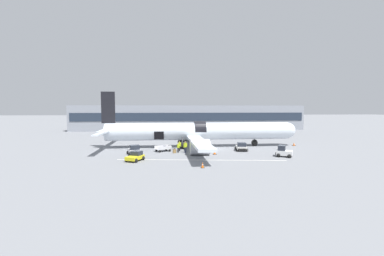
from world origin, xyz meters
name	(u,v)px	position (x,y,z in m)	size (l,w,h in m)	color
ground_plane	(213,149)	(0.00, 0.00, 0.00)	(500.00, 500.00, 0.00)	slate
apron_marking_line	(201,160)	(-3.56, -9.14, 0.00)	(23.40, 3.50, 0.01)	silver
terminal_strip	(189,118)	(0.00, 43.71, 4.09)	(76.77, 11.13, 8.17)	gray
airplane	(197,132)	(-2.52, 3.23, 2.78)	(37.61, 34.43, 10.15)	silver
baggage_tug_lead	(284,152)	(9.07, -7.97, 0.71)	(2.81, 2.68, 1.68)	white
baggage_tug_mid	(134,150)	(-13.21, -3.95, 0.66)	(2.53, 2.83, 1.54)	silver
baggage_tug_rear	(135,157)	(-12.52, -8.71, 0.57)	(2.64, 3.13, 1.30)	yellow
baggage_tug_spare	(241,147)	(4.41, -2.09, 0.62)	(2.37, 2.98, 1.42)	silver
baggage_cart_loading	(164,149)	(-8.68, -1.27, 0.45)	(3.47, 2.46, 0.96)	silver
ground_crew_loader_a	(178,147)	(-6.34, -2.61, 0.84)	(0.51, 0.51, 1.59)	#2D2D33
ground_crew_loader_b	(185,147)	(-5.19, -2.92, 0.97)	(0.64, 0.53, 1.85)	#1E2338
ground_crew_driver	(180,146)	(-6.04, -1.14, 0.89)	(0.55, 0.54, 1.70)	black
suitcase_on_tarmac_upright	(174,151)	(-6.97, -3.22, 0.33)	(0.53, 0.40, 0.78)	olive
safety_cone_nose	(294,144)	(16.32, 2.74, 0.27)	(0.63, 0.63, 0.59)	black
safety_cone_engine_left	(203,165)	(-4.00, -13.84, 0.33)	(0.46, 0.46, 0.70)	black
safety_cone_wingtip	(215,152)	(-0.77, -4.97, 0.38)	(0.55, 0.55, 0.80)	black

